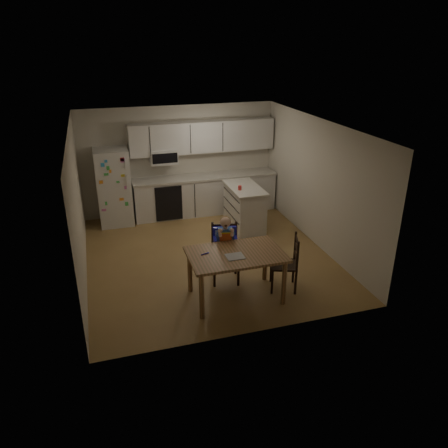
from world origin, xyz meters
The scene contains 10 objects.
room centered at (0.00, 0.48, 1.25)m, with size 4.52×5.01×2.51m.
refrigerator centered at (-1.55, 2.15, 0.85)m, with size 0.72×0.70×1.70m, color silver.
kitchen_run centered at (0.50, 2.24, 0.88)m, with size 3.37×0.62×2.15m.
kitchen_island centered at (1.14, 1.12, 0.47)m, with size 0.66×1.25×0.93m.
red_cup centered at (0.97, 0.96, 0.97)m, with size 0.07×0.07×0.09m, color red.
dining_table centered at (0.06, -1.56, 0.69)m, with size 1.49×0.96×0.80m.
napkin centered at (0.01, -1.66, 0.81)m, with size 0.27×0.24×0.01m, color #A2A2A6.
toddler_spoon centered at (-0.42, -1.45, 0.81)m, with size 0.02×0.02×0.12m, color #2A28C1.
chair_booster centered at (0.07, -0.94, 0.72)m, with size 0.53×0.53×1.19m.
chair_side centered at (1.00, -1.54, 0.54)m, with size 0.54×0.54×0.95m.
Camera 1 is at (-1.87, -7.29, 3.91)m, focal length 35.00 mm.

